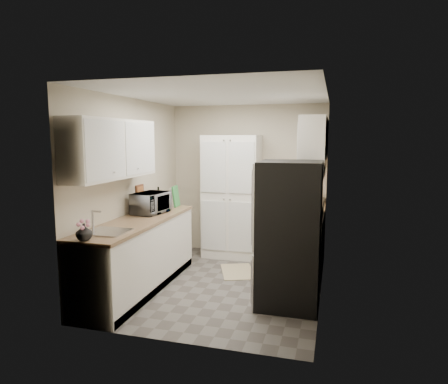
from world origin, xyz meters
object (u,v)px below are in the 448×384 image
Objects in this scene: refrigerator at (290,234)px; wine_bottle at (158,199)px; pantry_cabinet at (232,197)px; electric_range at (298,247)px; microwave at (151,203)px; toaster_oven at (312,198)px.

refrigerator is 5.80× the size of wine_bottle.
pantry_cabinet is 1.77× the size of electric_range.
wine_bottle is (-0.89, -0.92, 0.07)m from pantry_cabinet.
microwave is at bearing 167.92° from refrigerator.
pantry_cabinet is at bearing 123.46° from refrigerator.
toaster_oven is at bearing 1.11° from pantry_cabinet.
pantry_cabinet reaches higher than refrigerator.
toaster_oven is at bearing 83.08° from electric_range.
microwave is 1.78× the size of wine_bottle.
microwave reaches higher than electric_range.
electric_range is at bearing -96.67° from toaster_oven.
toaster_oven is (2.11, 1.33, -0.05)m from microwave.
refrigerator reaches higher than microwave.
pantry_cabinet is 6.82× the size of wine_bottle.
electric_range is at bearing -71.35° from microwave.
electric_range is 0.66× the size of refrigerator.
refrigerator is (1.14, -1.73, -0.15)m from pantry_cabinet.
pantry_cabinet is 1.28m from wine_bottle.
refrigerator is at bearing -21.78° from wine_bottle.
refrigerator reaches higher than toaster_oven.
wine_bottle reaches higher than toaster_oven.
pantry_cabinet reaches higher than wine_bottle.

